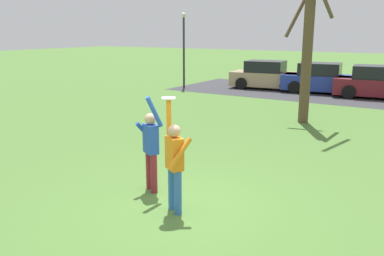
{
  "coord_description": "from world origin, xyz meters",
  "views": [
    {
      "loc": [
        4.12,
        -6.06,
        3.27
      ],
      "look_at": [
        -0.42,
        1.09,
        1.25
      ],
      "focal_mm": 38.31,
      "sensor_mm": 36.0,
      "label": 1
    }
  ],
  "objects": [
    {
      "name": "parking_strip",
      "position": [
        1.04,
        15.88,
        0.0
      ],
      "size": [
        21.32,
        6.4,
        0.01
      ],
      "primitive_type": "cube",
      "color": "#38383D",
      "rests_on": "ground_plane"
    },
    {
      "name": "parked_car_blue",
      "position": [
        -1.77,
        16.21,
        0.73
      ],
      "size": [
        4.29,
        2.43,
        1.59
      ],
      "rotation": [
        0.0,
        0.0,
        0.13
      ],
      "color": "#233893",
      "rests_on": "ground_plane"
    },
    {
      "name": "lamppost_by_lot",
      "position": [
        -9.08,
        13.88,
        2.59
      ],
      "size": [
        0.28,
        0.28,
        4.26
      ],
      "color": "#2D2D33",
      "rests_on": "ground_plane"
    },
    {
      "name": "person_defender",
      "position": [
        -0.91,
        0.3,
        0.98
      ],
      "size": [
        0.65,
        0.61,
        2.04
      ],
      "rotation": [
        0.0,
        0.0,
        5.75
      ],
      "color": "maroon",
      "rests_on": "ground_plane"
    },
    {
      "name": "frisbee_disc",
      "position": [
        -0.11,
        -0.17,
        2.09
      ],
      "size": [
        0.26,
        0.26,
        0.02
      ],
      "primitive_type": "cylinder",
      "color": "white",
      "rests_on": "person_catcher"
    },
    {
      "name": "parked_car_tan",
      "position": [
        -4.87,
        16.18,
        0.73
      ],
      "size": [
        4.29,
        2.43,
        1.59
      ],
      "rotation": [
        0.0,
        0.0,
        0.13
      ],
      "color": "tan",
      "rests_on": "ground_plane"
    },
    {
      "name": "person_catcher",
      "position": [
        0.08,
        -0.28,
        0.98
      ],
      "size": [
        0.58,
        0.52,
        2.08
      ],
      "rotation": [
        0.0,
        0.0,
        2.61
      ],
      "color": "#3366B7",
      "rests_on": "ground_plane"
    },
    {
      "name": "ground_plane",
      "position": [
        0.0,
        0.0,
        0.0
      ],
      "size": [
        120.0,
        120.0,
        0.0
      ],
      "primitive_type": "plane",
      "color": "#4C7533"
    },
    {
      "name": "bare_tree_tall",
      "position": [
        -0.27,
        8.46,
        3.19
      ],
      "size": [
        1.8,
        1.8,
        7.08
      ],
      "color": "brown",
      "rests_on": "ground_plane"
    },
    {
      "name": "parked_car_maroon",
      "position": [
        1.06,
        15.92,
        0.73
      ],
      "size": [
        4.29,
        2.43,
        1.59
      ],
      "rotation": [
        0.0,
        0.0,
        0.13
      ],
      "color": "maroon",
      "rests_on": "ground_plane"
    }
  ]
}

